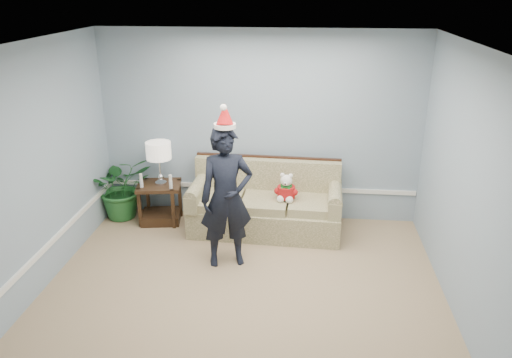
{
  "coord_description": "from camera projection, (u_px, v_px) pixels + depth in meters",
  "views": [
    {
      "loc": [
        0.64,
        -4.24,
        3.23
      ],
      "look_at": [
        0.04,
        1.55,
        0.95
      ],
      "focal_mm": 35.0,
      "sensor_mm": 36.0,
      "label": 1
    }
  ],
  "objects": [
    {
      "name": "man",
      "position": [
        226.0,
        198.0,
        5.9
      ],
      "size": [
        0.73,
        0.58,
        1.73
      ],
      "primitive_type": "imported",
      "rotation": [
        0.0,
        0.0,
        0.3
      ],
      "color": "black",
      "rests_on": "room_shell"
    },
    {
      "name": "houseplant",
      "position": [
        122.0,
        187.0,
        7.27
      ],
      "size": [
        1.11,
        1.08,
        0.94
      ],
      "primitive_type": "imported",
      "rotation": [
        0.0,
        0.0,
        0.59
      ],
      "color": "#216129",
      "rests_on": "room_shell"
    },
    {
      "name": "teddy_bear",
      "position": [
        286.0,
        190.0,
        6.69
      ],
      "size": [
        0.26,
        0.28,
        0.39
      ],
      "rotation": [
        0.0,
        0.0,
        -0.11
      ],
      "color": "white",
      "rests_on": "sofa"
    },
    {
      "name": "side_table",
      "position": [
        161.0,
        207.0,
        7.2
      ],
      "size": [
        0.67,
        0.59,
        0.58
      ],
      "rotation": [
        0.0,
        0.0,
        0.16
      ],
      "color": "#382514",
      "rests_on": "room_shell"
    },
    {
      "name": "room_shell",
      "position": [
        234.0,
        199.0,
        4.68
      ],
      "size": [
        4.54,
        5.04,
        2.74
      ],
      "color": "tan",
      "rests_on": "ground"
    },
    {
      "name": "santa_hat",
      "position": [
        225.0,
        117.0,
        5.56
      ],
      "size": [
        0.27,
        0.3,
        0.29
      ],
      "rotation": [
        0.0,
        0.0,
        0.09
      ],
      "color": "white",
      "rests_on": "man"
    },
    {
      "name": "wainscot_trim",
      "position": [
        155.0,
        223.0,
        6.21
      ],
      "size": [
        4.49,
        4.99,
        0.06
      ],
      "color": "white",
      "rests_on": "room_shell"
    },
    {
      "name": "table_lamp",
      "position": [
        159.0,
        152.0,
        6.9
      ],
      "size": [
        0.35,
        0.35,
        0.62
      ],
      "color": "silver",
      "rests_on": "side_table"
    },
    {
      "name": "candle_pair",
      "position": [
        156.0,
        182.0,
        6.91
      ],
      "size": [
        0.47,
        0.05,
        0.2
      ],
      "color": "silver",
      "rests_on": "side_table"
    },
    {
      "name": "sofa",
      "position": [
        266.0,
        206.0,
        6.95
      ],
      "size": [
        2.09,
        0.96,
        0.96
      ],
      "rotation": [
        0.0,
        0.0,
        -0.04
      ],
      "color": "#505628",
      "rests_on": "room_shell"
    }
  ]
}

